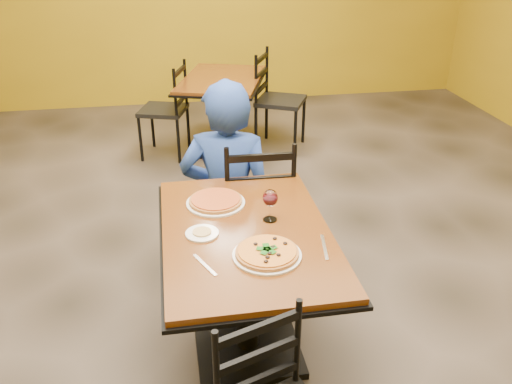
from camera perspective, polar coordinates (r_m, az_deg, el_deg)
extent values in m
cube|color=black|center=(3.41, -2.26, -10.63)|extent=(7.00, 8.00, 0.01)
cube|color=brown|center=(2.58, -1.05, -4.41)|extent=(0.80, 1.20, 0.03)
cube|color=black|center=(2.60, -1.05, -4.88)|extent=(0.83, 1.23, 0.02)
cylinder|color=black|center=(2.79, -0.99, -10.81)|extent=(0.12, 0.12, 0.66)
cube|color=black|center=(3.02, -0.93, -16.07)|extent=(0.55, 0.55, 0.04)
cube|color=brown|center=(5.19, -3.65, 11.98)|extent=(1.00, 1.23, 0.03)
cube|color=black|center=(5.20, -3.65, 11.73)|extent=(1.04, 1.27, 0.02)
cylinder|color=black|center=(5.30, -3.54, 8.16)|extent=(0.11, 0.11, 0.66)
cube|color=black|center=(5.42, -3.43, 4.64)|extent=(0.62, 0.62, 0.04)
imported|color=navy|center=(3.43, -3.10, 1.89)|extent=(0.70, 0.55, 1.25)
cylinder|color=white|center=(2.39, 1.19, -6.76)|extent=(0.31, 0.31, 0.01)
cylinder|color=#97290B|center=(2.38, 1.19, -6.44)|extent=(0.28, 0.28, 0.02)
cylinder|color=white|center=(2.82, -4.33, -1.17)|extent=(0.31, 0.31, 0.01)
cylinder|color=orange|center=(2.81, -4.35, -0.88)|extent=(0.28, 0.28, 0.02)
cylinder|color=white|center=(2.55, -5.79, -4.43)|extent=(0.16, 0.16, 0.01)
cylinder|color=tan|center=(2.55, -5.80, -4.26)|extent=(0.09, 0.09, 0.01)
cube|color=silver|center=(2.34, -5.50, -7.78)|extent=(0.09, 0.18, 0.00)
cube|color=silver|center=(2.46, 7.34, -5.87)|extent=(0.05, 0.21, 0.00)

